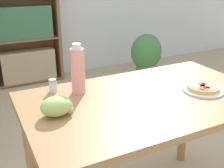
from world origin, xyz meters
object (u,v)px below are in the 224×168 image
(salt_shaker, at_px, (53,86))
(potted_plant_floor, at_px, (146,55))
(pizza_on_plate, at_px, (203,88))
(bookshelf, at_px, (23,21))
(grape_bunch, at_px, (57,106))
(drink_bottle, at_px, (78,70))

(salt_shaker, height_order, potted_plant_floor, salt_shaker)
(pizza_on_plate, distance_m, bookshelf, 2.63)
(grape_bunch, bearing_deg, drink_bottle, 48.49)
(salt_shaker, relative_size, potted_plant_floor, 0.11)
(bookshelf, bearing_deg, grape_bunch, -97.14)
(grape_bunch, relative_size, potted_plant_floor, 0.23)
(grape_bunch, height_order, potted_plant_floor, grape_bunch)
(pizza_on_plate, relative_size, potted_plant_floor, 0.35)
(salt_shaker, relative_size, bookshelf, 0.04)
(grape_bunch, relative_size, bookshelf, 0.08)
(salt_shaker, distance_m, bookshelf, 2.26)
(drink_bottle, distance_m, salt_shaker, 0.16)
(salt_shaker, bearing_deg, grape_bunch, -101.65)
(drink_bottle, xyz_separation_m, salt_shaker, (-0.12, 0.07, -0.09))
(drink_bottle, bearing_deg, grape_bunch, -131.51)
(potted_plant_floor, bearing_deg, drink_bottle, -132.28)
(potted_plant_floor, bearing_deg, salt_shaker, -135.50)
(pizza_on_plate, bearing_deg, grape_bunch, 173.86)
(drink_bottle, height_order, salt_shaker, drink_bottle)
(potted_plant_floor, bearing_deg, grape_bunch, -132.20)
(drink_bottle, bearing_deg, potted_plant_floor, 47.72)
(grape_bunch, distance_m, salt_shaker, 0.27)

